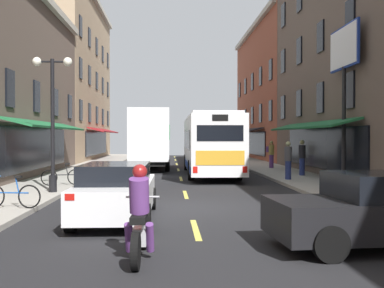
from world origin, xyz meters
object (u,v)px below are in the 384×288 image
billboard_sign (344,62)px  sedan_mid (154,153)px  pedestrian_near (271,154)px  pedestrian_rear (302,157)px  motorcycle_rider (140,219)px  bicycle_near (63,177)px  sedan_far (117,191)px  bicycle_mid (12,195)px  box_truck (150,139)px  transit_bus (209,144)px  street_lamp_twin (53,117)px  pedestrian_mid (288,160)px

billboard_sign → sedan_mid: size_ratio=1.47×
billboard_sign → pedestrian_near: (-1.06, 9.73, -4.34)m
pedestrian_rear → motorcycle_rider: bearing=-21.6°
bicycle_near → pedestrian_near: pedestrian_near is taller
pedestrian_near → motorcycle_rider: bearing=13.5°
sedan_far → motorcycle_rider: motorcycle_rider is taller
bicycle_mid → pedestrian_rear: 15.51m
bicycle_mid → pedestrian_near: bearing=56.3°
box_truck → sedan_mid: bearing=90.5°
sedan_far → transit_bus: bearing=75.6°
box_truck → street_lamp_twin: (-3.00, -13.29, 0.84)m
billboard_sign → transit_bus: billboard_sign is taller
sedan_mid → pedestrian_rear: 19.50m
billboard_sign → bicycle_mid: (-12.07, -6.81, -4.90)m
billboard_sign → bicycle_near: billboard_sign is taller
billboard_sign → transit_bus: bearing=131.3°
pedestrian_near → pedestrian_rear: size_ratio=0.95×
transit_bus → box_truck: (-3.49, 4.19, 0.26)m
transit_bus → pedestrian_mid: transit_bus is taller
bicycle_near → pedestrian_rear: bearing=21.4°
billboard_sign → bicycle_near: bearing=-177.0°
pedestrian_rear → sedan_far: bearing=-31.4°
motorcycle_rider → pedestrian_mid: (6.11, 13.50, 0.35)m
motorcycle_rider → street_lamp_twin: (-3.69, 8.95, 2.14)m
motorcycle_rider → pedestrian_mid: bearing=65.6°
pedestrian_mid → pedestrian_near: bearing=-174.2°
bicycle_near → street_lamp_twin: bearing=-85.6°
motorcycle_rider → street_lamp_twin: 9.92m
transit_bus → pedestrian_rear: transit_bus is taller
billboard_sign → transit_bus: (-5.37, 6.11, -3.65)m
billboard_sign → bicycle_mid: size_ratio=4.02×
sedan_far → billboard_sign: bearing=41.6°
street_lamp_twin → transit_bus: bearing=54.5°
motorcycle_rider → pedestrian_mid: 14.83m
sedan_mid → street_lamp_twin: 24.72m
sedan_far → pedestrian_mid: pedestrian_mid is taller
box_truck → pedestrian_rear: (8.11, -6.52, -0.92)m
bicycle_near → transit_bus: bearing=45.3°
box_truck → bicycle_near: box_truck is taller
transit_bus → box_truck: bearing=129.7°
pedestrian_near → billboard_sign: bearing=37.9°
pedestrian_rear → billboard_sign: bearing=14.9°
motorcycle_rider → pedestrian_near: size_ratio=1.19×
box_truck → pedestrian_mid: bearing=-52.1°
bicycle_mid → street_lamp_twin: (0.21, 3.82, 2.35)m
transit_bus → pedestrian_mid: (3.32, -4.55, -0.69)m
transit_bus → pedestrian_mid: bearing=-53.9°
motorcycle_rider → bicycle_near: 11.95m
billboard_sign → pedestrian_mid: size_ratio=3.83×
sedan_far → pedestrian_mid: bearing=54.0°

